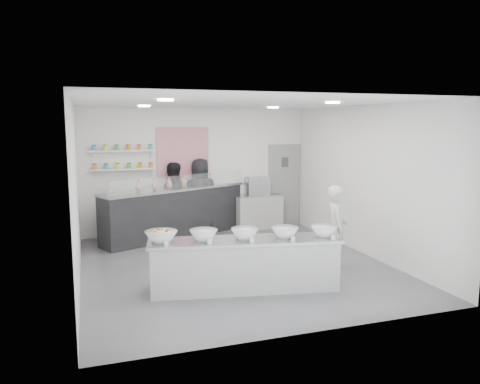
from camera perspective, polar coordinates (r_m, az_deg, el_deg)
name	(u,v)px	position (r m, az deg, el deg)	size (l,w,h in m)	color
floor	(235,266)	(8.86, -0.62, -8.96)	(6.00, 6.00, 0.00)	#515156
ceiling	(235,103)	(8.46, -0.65, 10.82)	(6.00, 6.00, 0.00)	white
back_wall	(197,171)	(11.41, -5.25, 2.61)	(5.50, 5.50, 0.00)	white
left_wall	(76,193)	(8.13, -19.41, -0.16)	(6.00, 6.00, 0.00)	white
right_wall	(365,181)	(9.72, 14.99, 1.36)	(6.00, 6.00, 0.00)	white
back_door	(284,185)	(12.16, 5.42, 0.83)	(0.88, 0.04, 2.10)	gray
pattern_panel	(183,152)	(11.27, -6.99, 4.81)	(1.25, 0.03, 1.20)	#BA1540
jar_shelf_lower	(123,169)	(11.03, -14.03, 2.72)	(1.45, 0.22, 0.04)	silver
jar_shelf_upper	(123,151)	(11.00, -14.11, 4.90)	(1.45, 0.22, 0.04)	silver
preserve_jars	(123,157)	(10.99, -14.07, 4.16)	(1.45, 0.10, 0.56)	#FF6531
downlight_0	(166,100)	(7.16, -9.06, 11.00)	(0.24, 0.24, 0.02)	white
downlight_1	(333,103)	(8.11, 11.22, 10.62)	(0.24, 0.24, 0.02)	white
downlight_2	(144,106)	(9.73, -11.62, 10.21)	(0.24, 0.24, 0.02)	white
downlight_3	(273,108)	(10.45, 4.06, 10.22)	(0.24, 0.24, 0.02)	white
prep_counter	(245,264)	(7.53, 0.58, -8.83)	(3.03, 0.69, 0.83)	#A6A6A1
back_bar	(177,212)	(11.03, -7.66, -2.45)	(3.76, 0.69, 1.16)	black
sneeze_guard	(185,182)	(10.65, -6.74, 1.22)	(3.70, 0.02, 0.32)	white
espresso_ledge	(260,212)	(11.80, 2.42, -2.41)	(1.17, 0.37, 0.87)	#A6A6A1
espresso_machine	(257,186)	(11.67, 2.08, 0.70)	(0.57, 0.39, 0.43)	#93969E
cup_stacks	(254,189)	(11.65, 1.72, 0.42)	(0.24, 0.24, 0.32)	tan
prep_bowls	(245,234)	(7.39, 0.58, -5.12)	(3.04, 0.54, 0.18)	white
label_cards	(263,245)	(6.96, 2.77, -6.44)	(2.66, 0.04, 0.07)	white
cookie_bags	(177,182)	(10.92, -7.73, 1.22)	(2.14, 0.14, 0.26)	pink
woman_prep	(336,228)	(8.59, 11.68, -4.34)	(0.57, 0.37, 1.55)	silver
staff_left	(173,199)	(11.22, -8.21, -0.81)	(0.84, 0.66, 1.73)	black
staff_right	(201,196)	(11.35, -4.83, -0.43)	(0.89, 0.58, 1.82)	black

